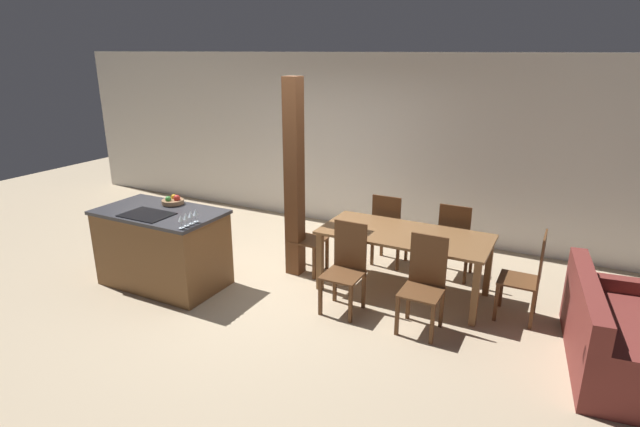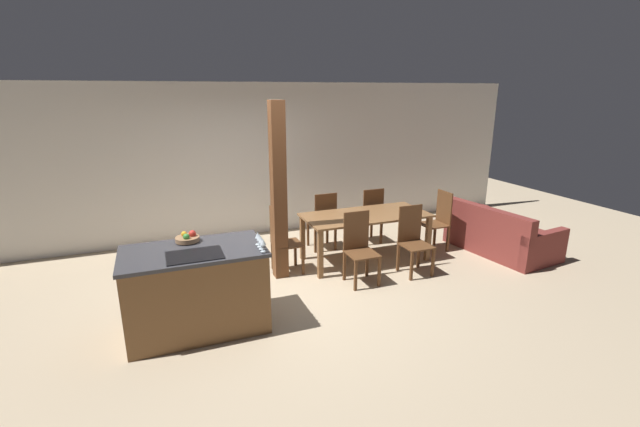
{
  "view_description": "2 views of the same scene",
  "coord_description": "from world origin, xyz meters",
  "px_view_note": "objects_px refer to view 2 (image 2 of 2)",
  "views": [
    {
      "loc": [
        3.1,
        -4.6,
        2.73
      ],
      "look_at": [
        0.6,
        0.2,
        0.95
      ],
      "focal_mm": 28.0,
      "sensor_mm": 36.0,
      "label": 1
    },
    {
      "loc": [
        -1.44,
        -4.99,
        2.57
      ],
      "look_at": [
        0.6,
        0.2,
        0.95
      ],
      "focal_mm": 24.0,
      "sensor_mm": 36.0,
      "label": 2
    }
  ],
  "objects_px": {
    "wine_glass_middle": "(261,240)",
    "dining_chair_far_right": "(370,215)",
    "dining_chair_far_left": "(323,221)",
    "dining_chair_head_end": "(282,240)",
    "timber_post": "(279,193)",
    "wine_glass_far": "(259,238)",
    "couch": "(500,236)",
    "dining_chair_foot_end": "(438,220)",
    "dining_table": "(366,220)",
    "dining_chair_near_left": "(359,247)",
    "wine_glass_end": "(258,235)",
    "fruit_bowl": "(188,238)",
    "kitchen_island": "(196,289)",
    "dining_chair_near_right": "(413,239)",
    "wine_glass_near": "(263,242)"
  },
  "relations": [
    {
      "from": "couch",
      "to": "dining_chair_head_end",
      "type": "bearing_deg",
      "value": 74.93
    },
    {
      "from": "wine_glass_middle",
      "to": "dining_chair_foot_end",
      "type": "relative_size",
      "value": 0.15
    },
    {
      "from": "kitchen_island",
      "to": "wine_glass_middle",
      "type": "distance_m",
      "value": 0.93
    },
    {
      "from": "dining_chair_head_end",
      "to": "couch",
      "type": "xyz_separation_m",
      "value": [
        3.56,
        -0.49,
        -0.24
      ]
    },
    {
      "from": "dining_chair_far_left",
      "to": "dining_chair_near_left",
      "type": "bearing_deg",
      "value": 90.0
    },
    {
      "from": "dining_chair_near_left",
      "to": "dining_chair_near_right",
      "type": "height_order",
      "value": "same"
    },
    {
      "from": "wine_glass_far",
      "to": "timber_post",
      "type": "xyz_separation_m",
      "value": [
        0.57,
        1.22,
        0.17
      ]
    },
    {
      "from": "wine_glass_far",
      "to": "couch",
      "type": "relative_size",
      "value": 0.08
    },
    {
      "from": "wine_glass_middle",
      "to": "timber_post",
      "type": "relative_size",
      "value": 0.06
    },
    {
      "from": "dining_chair_far_right",
      "to": "fruit_bowl",
      "type": "bearing_deg",
      "value": 26.01
    },
    {
      "from": "wine_glass_end",
      "to": "couch",
      "type": "height_order",
      "value": "wine_glass_end"
    },
    {
      "from": "wine_glass_middle",
      "to": "dining_chair_far_left",
      "type": "relative_size",
      "value": 0.15
    },
    {
      "from": "wine_glass_end",
      "to": "dining_chair_foot_end",
      "type": "relative_size",
      "value": 0.15
    },
    {
      "from": "kitchen_island",
      "to": "wine_glass_middle",
      "type": "height_order",
      "value": "wine_glass_middle"
    },
    {
      "from": "dining_chair_foot_end",
      "to": "dining_chair_head_end",
      "type": "bearing_deg",
      "value": -90.0
    },
    {
      "from": "couch",
      "to": "dining_chair_far_left",
      "type": "bearing_deg",
      "value": 59.25
    },
    {
      "from": "wine_glass_near",
      "to": "dining_chair_near_right",
      "type": "relative_size",
      "value": 0.15
    },
    {
      "from": "wine_glass_far",
      "to": "dining_chair_far_left",
      "type": "distance_m",
      "value": 2.57
    },
    {
      "from": "wine_glass_middle",
      "to": "wine_glass_far",
      "type": "relative_size",
      "value": 1.0
    },
    {
      "from": "dining_table",
      "to": "wine_glass_far",
      "type": "bearing_deg",
      "value": -146.09
    },
    {
      "from": "wine_glass_far",
      "to": "dining_chair_near_right",
      "type": "relative_size",
      "value": 0.15
    },
    {
      "from": "dining_chair_far_right",
      "to": "kitchen_island",
      "type": "bearing_deg",
      "value": 30.05
    },
    {
      "from": "dining_table",
      "to": "wine_glass_near",
      "type": "bearing_deg",
      "value": -143.15
    },
    {
      "from": "dining_chair_far_left",
      "to": "dining_chair_head_end",
      "type": "height_order",
      "value": "same"
    },
    {
      "from": "dining_chair_far_right",
      "to": "timber_post",
      "type": "distance_m",
      "value": 2.11
    },
    {
      "from": "dining_chair_head_end",
      "to": "dining_chair_foot_end",
      "type": "height_order",
      "value": "same"
    },
    {
      "from": "wine_glass_end",
      "to": "fruit_bowl",
      "type": "bearing_deg",
      "value": 150.68
    },
    {
      "from": "dining_chair_far_left",
      "to": "dining_chair_far_right",
      "type": "bearing_deg",
      "value": -180.0
    },
    {
      "from": "dining_chair_far_left",
      "to": "fruit_bowl",
      "type": "bearing_deg",
      "value": 34.08
    },
    {
      "from": "wine_glass_middle",
      "to": "dining_chair_near_right",
      "type": "xyz_separation_m",
      "value": [
        2.4,
        0.74,
        -0.55
      ]
    },
    {
      "from": "kitchen_island",
      "to": "fruit_bowl",
      "type": "xyz_separation_m",
      "value": [
        -0.03,
        0.27,
        0.51
      ]
    },
    {
      "from": "dining_chair_near_left",
      "to": "wine_glass_middle",
      "type": "bearing_deg",
      "value": -154.39
    },
    {
      "from": "dining_chair_near_left",
      "to": "dining_chair_far_right",
      "type": "distance_m",
      "value": 1.58
    },
    {
      "from": "wine_glass_far",
      "to": "wine_glass_near",
      "type": "bearing_deg",
      "value": -90.0
    },
    {
      "from": "fruit_bowl",
      "to": "dining_chair_near_left",
      "type": "height_order",
      "value": "fruit_bowl"
    },
    {
      "from": "couch",
      "to": "dining_chair_near_left",
      "type": "bearing_deg",
      "value": 86.47
    },
    {
      "from": "wine_glass_middle",
      "to": "couch",
      "type": "height_order",
      "value": "wine_glass_middle"
    },
    {
      "from": "dining_chair_near_right",
      "to": "dining_chair_far_left",
      "type": "relative_size",
      "value": 1.0
    },
    {
      "from": "dining_chair_far_left",
      "to": "dining_chair_head_end",
      "type": "bearing_deg",
      "value": 36.05
    },
    {
      "from": "wine_glass_end",
      "to": "dining_table",
      "type": "distance_m",
      "value": 2.36
    },
    {
      "from": "wine_glass_near",
      "to": "dining_chair_head_end",
      "type": "xyz_separation_m",
      "value": [
        0.62,
        1.47,
        -0.55
      ]
    },
    {
      "from": "fruit_bowl",
      "to": "wine_glass_far",
      "type": "bearing_deg",
      "value": -33.81
    },
    {
      "from": "wine_glass_middle",
      "to": "dining_chair_far_right",
      "type": "distance_m",
      "value": 3.21
    },
    {
      "from": "kitchen_island",
      "to": "wine_glass_middle",
      "type": "xyz_separation_m",
      "value": [
        0.68,
        -0.28,
        0.58
      ]
    },
    {
      "from": "wine_glass_far",
      "to": "wine_glass_end",
      "type": "bearing_deg",
      "value": 90.0
    },
    {
      "from": "kitchen_island",
      "to": "couch",
      "type": "distance_m",
      "value": 4.9
    },
    {
      "from": "fruit_bowl",
      "to": "couch",
      "type": "distance_m",
      "value": 4.95
    },
    {
      "from": "wine_glass_middle",
      "to": "wine_glass_near",
      "type": "bearing_deg",
      "value": -90.0
    },
    {
      "from": "dining_table",
      "to": "couch",
      "type": "relative_size",
      "value": 1.1
    },
    {
      "from": "wine_glass_middle",
      "to": "dining_chair_near_left",
      "type": "xyz_separation_m",
      "value": [
        1.53,
        0.74,
        -0.55
      ]
    }
  ]
}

